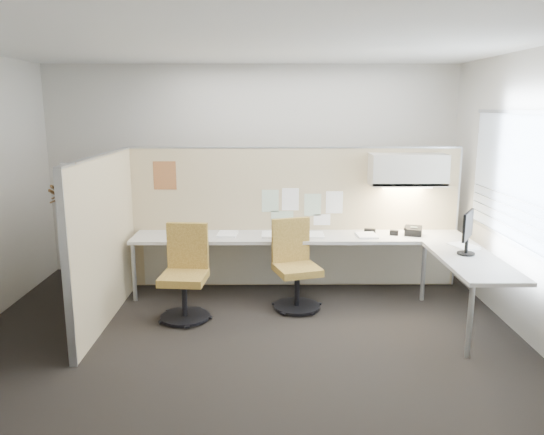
{
  "coord_description": "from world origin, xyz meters",
  "views": [
    {
      "loc": [
        0.23,
        -4.93,
        2.26
      ],
      "look_at": [
        0.27,
        0.8,
        1.05
      ],
      "focal_mm": 35.0,
      "sensor_mm": 36.0,
      "label": 1
    }
  ],
  "objects_px": {
    "desk": "(328,249)",
    "chair_right": "(295,268)",
    "monitor": "(468,230)",
    "phone": "(413,231)",
    "chair_left": "(185,276)"
  },
  "relations": [
    {
      "from": "desk",
      "to": "chair_right",
      "type": "distance_m",
      "value": 0.53
    },
    {
      "from": "chair_right",
      "to": "monitor",
      "type": "distance_m",
      "value": 1.89
    },
    {
      "from": "chair_right",
      "to": "monitor",
      "type": "xyz_separation_m",
      "value": [
        1.77,
        -0.4,
        0.53
      ]
    },
    {
      "from": "monitor",
      "to": "phone",
      "type": "relative_size",
      "value": 1.77
    },
    {
      "from": "desk",
      "to": "phone",
      "type": "relative_size",
      "value": 15.47
    },
    {
      "from": "phone",
      "to": "chair_right",
      "type": "bearing_deg",
      "value": -144.34
    },
    {
      "from": "desk",
      "to": "monitor",
      "type": "distance_m",
      "value": 1.59
    },
    {
      "from": "desk",
      "to": "phone",
      "type": "distance_m",
      "value": 1.06
    },
    {
      "from": "chair_left",
      "to": "chair_right",
      "type": "height_order",
      "value": "chair_left"
    },
    {
      "from": "phone",
      "to": "desk",
      "type": "bearing_deg",
      "value": -153.89
    },
    {
      "from": "chair_left",
      "to": "chair_right",
      "type": "bearing_deg",
      "value": 18.53
    },
    {
      "from": "chair_right",
      "to": "phone",
      "type": "height_order",
      "value": "chair_right"
    },
    {
      "from": "desk",
      "to": "phone",
      "type": "height_order",
      "value": "phone"
    },
    {
      "from": "desk",
      "to": "phone",
      "type": "xyz_separation_m",
      "value": [
        1.04,
        0.15,
        0.18
      ]
    },
    {
      "from": "chair_right",
      "to": "phone",
      "type": "xyz_separation_m",
      "value": [
        1.44,
        0.46,
        0.32
      ]
    }
  ]
}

